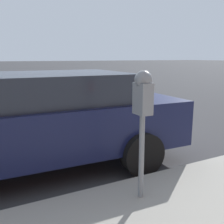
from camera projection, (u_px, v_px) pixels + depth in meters
ground_plane at (89, 139)px, 5.55m from camera, size 220.00×220.00×0.00m
parking_meter at (143, 103)px, 2.79m from camera, size 0.21×0.19×1.44m
car_navy at (26, 119)px, 3.90m from camera, size 2.23×4.89×1.46m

